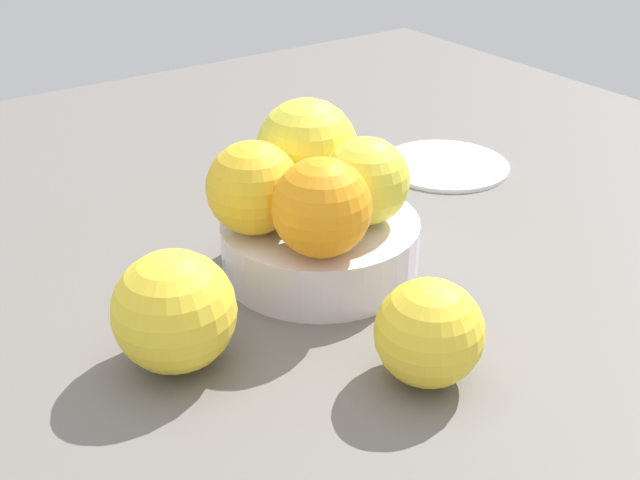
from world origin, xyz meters
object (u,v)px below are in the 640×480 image
object	(u,v)px
side_plate	(445,163)
orange_in_bowl_3	(253,188)
orange_in_bowl_1	(322,207)
orange_loose_0	(429,333)
fruit_bowl	(320,246)
orange_in_bowl_2	(366,181)
orange_in_bowl_0	(307,150)
orange_loose_1	(174,311)

from	to	relation	value
side_plate	orange_in_bowl_3	bearing A→B (deg)	-163.59
orange_in_bowl_1	orange_loose_0	bearing A→B (deg)	-86.93
fruit_bowl	orange_in_bowl_3	xyz separation A→B (cm)	(-4.78, 1.42, 5.63)
fruit_bowl	orange_in_bowl_1	bearing A→B (deg)	-123.46
orange_in_bowl_3	side_plate	bearing A→B (deg)	16.41
orange_in_bowl_2	orange_in_bowl_3	distance (cm)	8.20
orange_in_bowl_0	orange_in_bowl_3	bearing A→B (deg)	-157.76
orange_in_bowl_3	orange_loose_1	size ratio (longest dim) A/B	0.87
orange_in_bowl_0	orange_loose_0	distance (cm)	19.58
orange_in_bowl_0	orange_in_bowl_3	distance (cm)	6.86
fruit_bowl	side_plate	xyz separation A→B (cm)	(21.46, 9.15, -1.60)
orange_in_bowl_1	orange_loose_1	distance (cm)	12.03
orange_in_bowl_0	side_plate	distance (cm)	22.01
orange_in_bowl_3	orange_loose_1	distance (cm)	11.61
orange_in_bowl_0	orange_in_bowl_3	size ratio (longest dim) A/B	1.17
orange_loose_1	orange_in_bowl_2	bearing A→B (deg)	8.55
orange_in_bowl_0	orange_in_bowl_2	distance (cm)	6.10
orange_in_bowl_3	orange_in_bowl_1	bearing A→B (deg)	-68.65
orange_in_bowl_0	orange_loose_0	size ratio (longest dim) A/B	1.17
orange_in_bowl_0	orange_loose_0	world-z (taller)	orange_in_bowl_0
orange_in_bowl_2	orange_in_bowl_0	bearing A→B (deg)	100.98
fruit_bowl	orange_in_bowl_0	size ratio (longest dim) A/B	1.89
fruit_bowl	orange_loose_0	bearing A→B (deg)	-98.13
orange_in_bowl_0	orange_loose_1	distance (cm)	18.28
side_plate	orange_loose_0	bearing A→B (deg)	-134.73
orange_loose_0	side_plate	size ratio (longest dim) A/B	0.54
fruit_bowl	orange_in_bowl_1	world-z (taller)	orange_in_bowl_1
fruit_bowl	orange_loose_0	distance (cm)	14.83
orange_in_bowl_2	side_plate	size ratio (longest dim) A/B	0.52
orange_in_bowl_1	side_plate	distance (cm)	28.43
orange_in_bowl_0	fruit_bowl	bearing A→B (deg)	-111.04
orange_loose_0	orange_loose_1	xyz separation A→B (cm)	(-11.99, 10.15, 0.53)
orange_in_bowl_1	orange_loose_0	distance (cm)	11.45
orange_in_bowl_0	orange_in_bowl_2	bearing A→B (deg)	-79.02
orange_in_bowl_0	orange_in_bowl_1	distance (cm)	9.07
orange_loose_0	side_plate	bearing A→B (deg)	45.27
fruit_bowl	orange_loose_1	world-z (taller)	orange_loose_1
orange_in_bowl_3	side_plate	distance (cm)	28.30
orange_in_bowl_3	fruit_bowl	bearing A→B (deg)	-16.53
fruit_bowl	orange_in_bowl_1	size ratio (longest dim) A/B	2.17
orange_loose_1	orange_in_bowl_0	bearing A→B (deg)	28.48
orange_in_bowl_1	orange_in_bowl_3	world-z (taller)	orange_in_bowl_1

